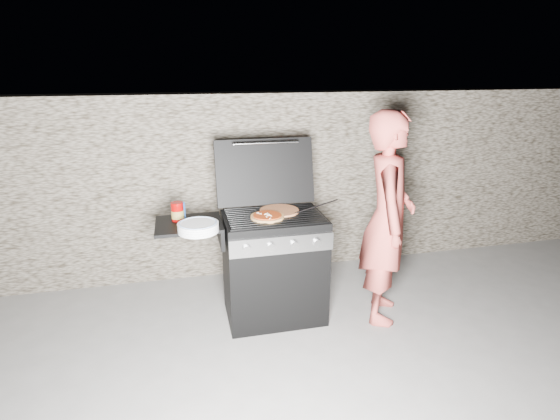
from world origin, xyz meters
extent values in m
plane|color=slate|center=(0.00, 0.00, 0.00)|extent=(50.00, 50.00, 0.00)
cube|color=gray|center=(0.00, 1.05, 0.90)|extent=(8.00, 0.35, 1.80)
cylinder|color=#E88F50|center=(0.06, 0.07, 0.92)|extent=(0.41, 0.41, 0.02)
cylinder|color=#7A0403|center=(-0.75, 0.07, 0.98)|extent=(0.12, 0.12, 0.15)
cube|color=#275AB4|center=(-0.72, 0.11, 0.97)|extent=(0.07, 0.06, 0.13)
cylinder|color=silver|center=(-0.61, -0.21, 0.94)|extent=(0.32, 0.32, 0.07)
imported|color=#BB483F|center=(0.90, -0.18, 0.87)|extent=(0.63, 0.75, 1.74)
cylinder|color=black|center=(0.35, 0.00, 0.95)|extent=(0.41, 0.08, 0.08)
camera|label=1|loc=(-0.70, -3.22, 2.06)|focal=28.00mm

